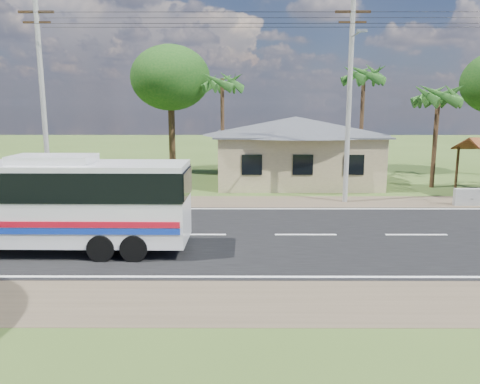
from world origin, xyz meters
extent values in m
plane|color=#344C1B|center=(0.00, 0.00, 0.00)|extent=(120.00, 120.00, 0.00)
cube|color=black|center=(0.00, 0.00, 0.01)|extent=(120.00, 10.00, 0.02)
cube|color=brown|center=(0.00, 6.50, 0.01)|extent=(120.00, 3.00, 0.01)
cube|color=brown|center=(0.00, -6.50, 0.01)|extent=(120.00, 3.00, 0.01)
cube|color=silver|center=(0.00, 4.70, 0.03)|extent=(120.00, 0.15, 0.01)
cube|color=silver|center=(0.00, -4.70, 0.03)|extent=(120.00, 0.15, 0.01)
cube|color=silver|center=(0.00, 0.00, 0.03)|extent=(120.00, 0.15, 0.01)
cube|color=tan|center=(1.00, 13.00, 1.60)|extent=(10.00, 8.00, 3.20)
cube|color=#4C4F54|center=(1.00, 13.00, 3.25)|extent=(10.60, 8.60, 0.10)
pyramid|color=#4C4F54|center=(1.00, 13.00, 4.40)|extent=(12.40, 10.00, 1.20)
cube|color=black|center=(-2.00, 8.98, 1.70)|extent=(1.20, 0.08, 1.20)
cube|color=black|center=(1.00, 8.98, 1.70)|extent=(1.20, 0.08, 1.20)
cube|color=black|center=(4.00, 8.98, 1.70)|extent=(1.20, 0.08, 1.20)
cylinder|color=#3B2915|center=(10.70, 10.30, 1.30)|extent=(0.16, 0.16, 2.60)
cylinder|color=#9E9E99|center=(-13.00, 6.50, 5.50)|extent=(0.26, 0.26, 11.00)
cube|color=#3B2915|center=(-13.00, 6.50, 9.80)|extent=(1.80, 0.12, 0.12)
cube|color=#3B2915|center=(-13.00, 6.50, 9.30)|extent=(1.40, 0.10, 0.10)
cylinder|color=#9E9E99|center=(3.00, 6.50, 5.50)|extent=(0.26, 0.26, 11.00)
cube|color=#3B2915|center=(3.00, 6.50, 9.80)|extent=(1.80, 0.12, 0.12)
cube|color=#3B2915|center=(3.00, 6.50, 9.30)|extent=(1.40, 0.10, 0.10)
cylinder|color=gray|center=(3.00, 5.50, 8.60)|extent=(0.08, 2.00, 0.08)
cube|color=gray|center=(3.00, 4.50, 8.60)|extent=(0.50, 0.18, 0.12)
cylinder|color=black|center=(-5.00, 6.50, 9.60)|extent=(16.00, 0.02, 0.02)
cylinder|color=#47301E|center=(9.50, 11.00, 3.00)|extent=(0.28, 0.28, 6.00)
cylinder|color=#47301E|center=(6.00, 15.50, 3.75)|extent=(0.28, 0.28, 7.50)
cylinder|color=#47301E|center=(-4.00, 16.00, 3.50)|extent=(0.28, 0.28, 7.00)
cylinder|color=#47301E|center=(-8.00, 18.00, 2.97)|extent=(0.50, 0.50, 5.95)
ellipsoid|color=#10390F|center=(-8.00, 18.00, 7.15)|extent=(6.00, 6.00, 4.92)
cube|color=silver|center=(-10.14, -2.09, 1.82)|extent=(11.21, 2.46, 2.80)
cube|color=black|center=(-10.14, -2.09, 2.52)|extent=(11.26, 2.52, 1.03)
cube|color=#AE0A1C|center=(-10.16, -3.27, 1.31)|extent=(11.00, 0.17, 0.21)
cube|color=#0E2C9A|center=(-10.16, -3.27, 1.07)|extent=(11.00, 0.17, 0.21)
cube|color=silver|center=(-9.21, -2.10, 3.36)|extent=(2.81, 1.52, 0.28)
cylinder|color=black|center=(-7.36, -3.19, 0.47)|extent=(0.94, 0.34, 0.93)
cylinder|color=black|center=(-7.34, -1.05, 0.47)|extent=(0.94, 0.34, 0.93)
cylinder|color=black|center=(-6.24, -3.21, 0.47)|extent=(0.94, 0.34, 0.93)
cylinder|color=black|center=(-6.22, -1.06, 0.47)|extent=(0.94, 0.34, 0.93)
imported|color=black|center=(9.35, 5.59, 0.43)|extent=(1.67, 0.69, 0.86)
camera|label=1|loc=(-2.62, -18.34, 5.29)|focal=35.00mm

